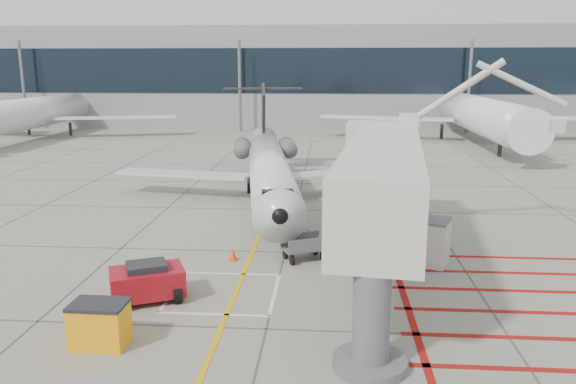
# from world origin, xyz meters

# --- Properties ---
(ground_plane) EXTENTS (260.00, 260.00, 0.00)m
(ground_plane) POSITION_xyz_m (0.00, 0.00, 0.00)
(ground_plane) COLOR gray
(ground_plane) RESTS_ON ground
(regional_jet) EXTENTS (25.21, 29.92, 7.09)m
(regional_jet) POSITION_xyz_m (-1.53, 12.21, 3.55)
(regional_jet) COLOR silver
(regional_jet) RESTS_ON ground_plane
(jet_bridge) EXTENTS (11.31, 20.02, 7.62)m
(jet_bridge) POSITION_xyz_m (4.12, 0.24, 3.81)
(jet_bridge) COLOR silver
(jet_bridge) RESTS_ON ground_plane
(pushback_tug) EXTENTS (3.13, 2.62, 1.56)m
(pushback_tug) POSITION_xyz_m (-4.74, -1.92, 0.78)
(pushback_tug) COLOR #A40F1A
(pushback_tug) RESTS_ON ground_plane
(spill_bin) EXTENTS (1.70, 1.15, 1.46)m
(spill_bin) POSITION_xyz_m (-5.11, -5.49, 0.73)
(spill_bin) COLOR #FDA10E
(spill_bin) RESTS_ON ground_plane
(baggage_cart) EXTENTS (2.23, 1.88, 1.20)m
(baggage_cart) POSITION_xyz_m (0.95, 3.04, 0.60)
(baggage_cart) COLOR #555559
(baggage_cart) RESTS_ON ground_plane
(ground_power_unit) EXTENTS (3.00, 2.39, 2.08)m
(ground_power_unit) POSITION_xyz_m (6.06, 3.12, 1.04)
(ground_power_unit) COLOR beige
(ground_power_unit) RESTS_ON ground_plane
(cone_nose) EXTENTS (0.40, 0.40, 0.55)m
(cone_nose) POSITION_xyz_m (-2.28, 2.73, 0.28)
(cone_nose) COLOR #ED430C
(cone_nose) RESTS_ON ground_plane
(cone_side) EXTENTS (0.35, 0.35, 0.48)m
(cone_side) POSITION_xyz_m (0.99, 6.61, 0.24)
(cone_side) COLOR #E65F0C
(cone_side) RESTS_ON ground_plane
(terminal_building) EXTENTS (180.00, 28.00, 14.00)m
(terminal_building) POSITION_xyz_m (10.00, 70.00, 7.00)
(terminal_building) COLOR gray
(terminal_building) RESTS_ON ground_plane
(terminal_glass_band) EXTENTS (180.00, 0.10, 6.00)m
(terminal_glass_band) POSITION_xyz_m (10.00, 55.95, 8.00)
(terminal_glass_band) COLOR black
(terminal_glass_band) RESTS_ON ground_plane
(bg_aircraft_b) EXTENTS (33.00, 36.66, 11.00)m
(bg_aircraft_b) POSITION_xyz_m (-33.65, 46.00, 5.50)
(bg_aircraft_b) COLOR silver
(bg_aircraft_b) RESTS_ON ground_plane
(bg_aircraft_c) EXTENTS (35.43, 39.36, 11.81)m
(bg_aircraft_c) POSITION_xyz_m (18.60, 46.00, 5.90)
(bg_aircraft_c) COLOR silver
(bg_aircraft_c) RESTS_ON ground_plane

